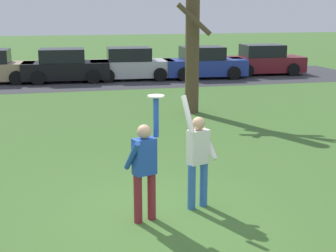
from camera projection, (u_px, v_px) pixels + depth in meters
The scene contains 10 objects.
ground_plane at pixel (159, 217), 8.35m from camera, with size 120.00×120.00×0.00m, color #426B2D.
person_catcher at pixel (144, 165), 7.97m from camera, with size 0.58×0.48×2.08m.
person_defender at pixel (198, 154), 8.52m from camera, with size 0.62×0.56×2.04m.
frisbee_disc at pixel (156, 96), 7.82m from camera, with size 0.27×0.27×0.02m, color white.
parked_car_black at pixel (65, 67), 23.63m from camera, with size 4.19×2.21×1.59m.
parked_car_silver at pixel (131, 65), 24.36m from camera, with size 4.19×2.21×1.59m.
parked_car_blue at pixel (204, 64), 24.92m from camera, with size 4.19×2.21×1.59m.
parked_car_maroon at pixel (264, 61), 26.29m from camera, with size 4.19×2.21×1.59m.
parking_strip at pixel (100, 80), 24.26m from camera, with size 27.44×6.40×0.01m, color #38383D.
bare_tree_tall at pixel (192, 24), 16.12m from camera, with size 1.92×1.92×5.81m.
Camera 1 is at (-1.67, -7.57, 3.45)m, focal length 52.40 mm.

